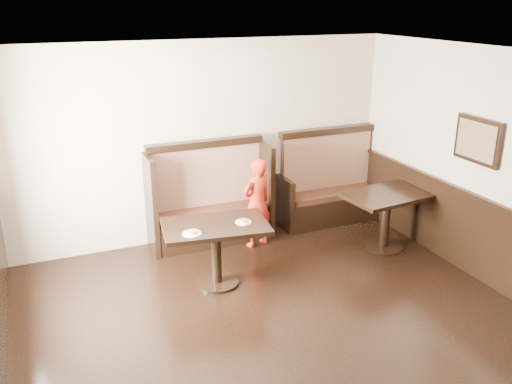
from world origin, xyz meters
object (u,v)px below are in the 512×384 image
booth_neighbor (329,191)px  table_neighbor (386,207)px  table_main (216,238)px  child (257,203)px  booth_main (210,206)px

booth_neighbor → table_neighbor: bearing=-80.6°
table_neighbor → table_main: bearing=175.0°
table_main → table_neighbor: (2.48, 0.05, 0.00)m
table_main → child: size_ratio=1.05×
booth_main → table_neighbor: (2.15, -1.20, 0.08)m
table_main → table_neighbor: size_ratio=1.08×
table_main → child: (0.88, 0.83, 0.03)m
booth_main → table_main: size_ratio=1.31×
booth_neighbor → child: bearing=-163.1°
booth_main → table_main: booth_main is taller
booth_neighbor → table_main: booth_neighbor is taller
booth_neighbor → table_main: (-2.28, -1.25, 0.12)m
booth_neighbor → child: (-1.40, -0.42, 0.16)m
booth_main → child: 0.70m
booth_neighbor → table_main: size_ratio=1.24×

